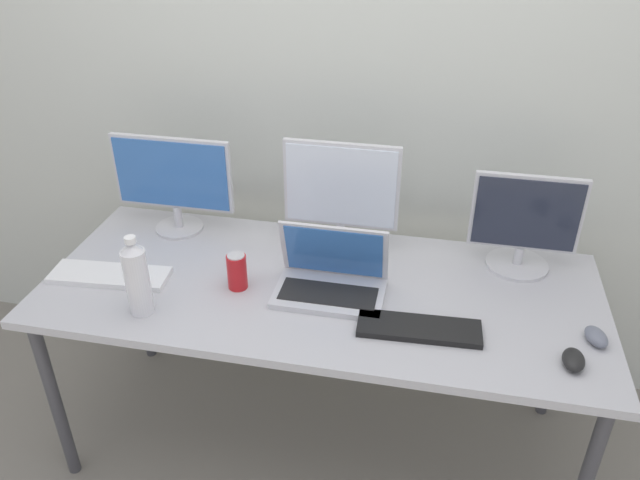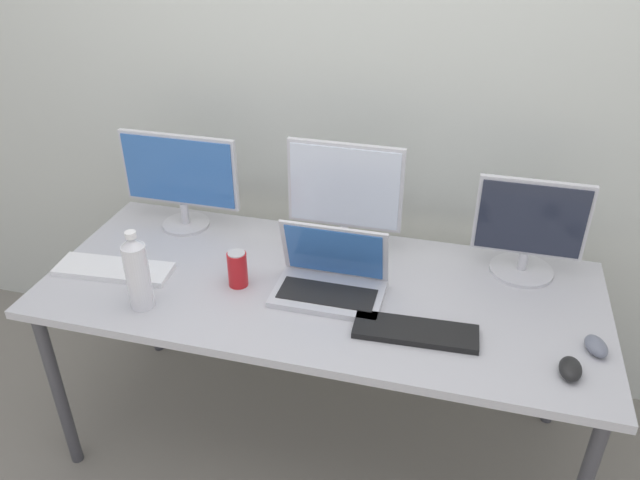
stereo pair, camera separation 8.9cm
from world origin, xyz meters
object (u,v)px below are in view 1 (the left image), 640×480
Objects in this scene: monitor_right at (525,224)px; laptop_silver at (331,277)px; keyboard_aux at (419,328)px; monitor_center at (341,195)px; soda_can_near_keyboard at (237,271)px; mouse_by_keyboard at (596,337)px; keyboard_main at (110,275)px; mouse_by_laptop at (573,360)px; water_bottle at (137,278)px; monitor_left at (173,181)px; work_desk at (320,299)px.

monitor_right is 0.69m from laptop_silver.
keyboard_aux is (0.30, -0.15, -0.05)m from laptop_silver.
monitor_center is 1.15× the size of laptop_silver.
soda_can_near_keyboard is at bearing 167.12° from keyboard_aux.
soda_can_near_keyboard reaches higher than mouse_by_keyboard.
laptop_silver is 0.88× the size of keyboard_main.
keyboard_aux is 0.52m from mouse_by_keyboard.
laptop_silver is at bearing 1.47° from keyboard_main.
mouse_by_laptop is 0.78× the size of soda_can_near_keyboard.
monitor_center is 0.75m from water_bottle.
monitor_left is at bearing 147.70° from mouse_by_keyboard.
soda_can_near_keyboard is at bearing 159.41° from mouse_by_keyboard.
mouse_by_keyboard is at bearing 5.58° from water_bottle.
monitor_right reaches higher than work_desk.
keyboard_aux is (0.32, -0.43, -0.21)m from monitor_center.
water_bottle reaches higher than keyboard_main.
laptop_silver is (-0.61, -0.28, -0.12)m from monitor_right.
work_desk is 0.38m from monitor_center.
water_bottle is at bearing -154.32° from work_desk.
laptop_silver is 0.61m from water_bottle.
keyboard_main is at bearing -174.05° from laptop_silver.
monitor_right is 0.56m from keyboard_aux.
keyboard_main is at bearing 173.48° from keyboard_aux.
mouse_by_laptop is (0.44, -0.06, 0.01)m from keyboard_aux.
soda_can_near_keyboard is (-0.27, -0.06, 0.12)m from work_desk.
keyboard_main is 1.08× the size of keyboard_aux.
water_bottle is (0.09, -0.52, -0.08)m from monitor_left.
keyboard_main is (-1.37, -0.36, -0.16)m from monitor_right.
laptop_silver is at bearing 155.55° from mouse_by_keyboard.
work_desk is at bearing 150.73° from keyboard_aux.
work_desk is 5.12× the size of monitor_right.
laptop_silver is 3.63× the size of mouse_by_laptop.
monitor_left is (-0.62, 0.26, 0.26)m from work_desk.
water_bottle is at bearing -79.79° from monitor_left.
monitor_left is 3.64× the size of soda_can_near_keyboard.
monitor_center reaches higher than monitor_left.
work_desk is 4.08× the size of monitor_left.
monitor_left is 1.07m from keyboard_aux.
monitor_center reaches higher than mouse_by_laptop.
mouse_by_laptop is (-0.08, -0.12, -0.00)m from mouse_by_keyboard.
soda_can_near_keyboard is at bearing 0.44° from keyboard_main.
monitor_left reaches higher than laptop_silver.
monitor_right is 1.02× the size of laptop_silver.
soda_can_near_keyboard is (0.35, -0.33, -0.15)m from monitor_left.
mouse_by_keyboard is (0.86, -0.12, 0.08)m from work_desk.
laptop_silver is (0.02, -0.28, -0.16)m from monitor_center.
water_bottle reaches higher than laptop_silver.
soda_can_near_keyboard reaches higher than keyboard_main.
monitor_left is 1.54m from mouse_by_keyboard.
mouse_by_keyboard is 0.74× the size of soda_can_near_keyboard.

